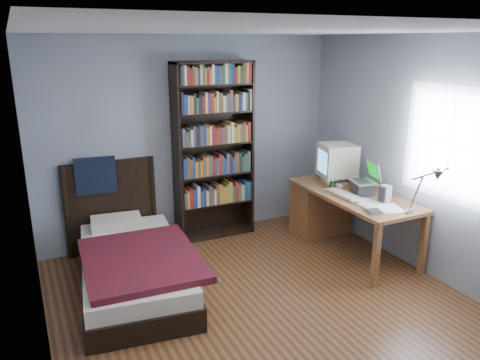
{
  "coord_description": "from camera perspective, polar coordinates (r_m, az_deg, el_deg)",
  "views": [
    {
      "loc": [
        -1.92,
        -3.28,
        2.43
      ],
      "look_at": [
        0.08,
        0.86,
        1.05
      ],
      "focal_mm": 35.0,
      "sensor_mm": 36.0,
      "label": 1
    }
  ],
  "objects": [
    {
      "name": "room",
      "position": [
        3.99,
        4.67,
        -0.51
      ],
      "size": [
        4.2,
        4.24,
        2.5
      ],
      "color": "#4D2916",
      "rests_on": "ground"
    },
    {
      "name": "desk",
      "position": [
        6.02,
        10.69,
        -3.13
      ],
      "size": [
        0.75,
        1.68,
        0.73
      ],
      "color": "brown",
      "rests_on": "floor"
    },
    {
      "name": "crt_monitor",
      "position": [
        5.87,
        11.63,
        2.33
      ],
      "size": [
        0.52,
        0.48,
        0.49
      ],
      "color": "beige",
      "rests_on": "desk"
    },
    {
      "name": "laptop",
      "position": [
        5.54,
        14.88,
        -0.6
      ],
      "size": [
        0.37,
        0.36,
        0.37
      ],
      "color": "#2D2D30",
      "rests_on": "desk"
    },
    {
      "name": "desk_lamp",
      "position": [
        4.66,
        22.52,
        0.12
      ],
      "size": [
        0.22,
        0.5,
        0.59
      ],
      "color": "#99999E",
      "rests_on": "desk"
    },
    {
      "name": "keyboard",
      "position": [
        5.45,
        12.53,
        -1.72
      ],
      "size": [
        0.21,
        0.47,
        0.04
      ],
      "primitive_type": "cube",
      "rotation": [
        0.0,
        0.07,
        0.06
      ],
      "color": "beige",
      "rests_on": "desk"
    },
    {
      "name": "speaker",
      "position": [
        5.32,
        17.29,
        -1.64
      ],
      "size": [
        0.11,
        0.11,
        0.19
      ],
      "primitive_type": "cube",
      "rotation": [
        0.0,
        0.0,
        0.16
      ],
      "color": "gray",
      "rests_on": "desk"
    },
    {
      "name": "soda_can",
      "position": [
        5.64,
        11.19,
        -0.59
      ],
      "size": [
        0.06,
        0.06,
        0.11
      ],
      "primitive_type": "cylinder",
      "color": "#073909",
      "rests_on": "desk"
    },
    {
      "name": "mouse",
      "position": [
        5.74,
        11.98,
        -0.72
      ],
      "size": [
        0.07,
        0.12,
        0.04
      ],
      "primitive_type": "ellipsoid",
      "color": "silver",
      "rests_on": "desk"
    },
    {
      "name": "phone_silver",
      "position": [
        5.23,
        13.82,
        -2.67
      ],
      "size": [
        0.1,
        0.11,
        0.02
      ],
      "primitive_type": "cube",
      "rotation": [
        0.0,
        0.0,
        0.65
      ],
      "color": "#BABABF",
      "rests_on": "desk"
    },
    {
      "name": "phone_grey",
      "position": [
        5.09,
        14.97,
        -3.29
      ],
      "size": [
        0.06,
        0.09,
        0.02
      ],
      "primitive_type": "cube",
      "rotation": [
        0.0,
        0.0,
        -0.23
      ],
      "color": "gray",
      "rests_on": "desk"
    },
    {
      "name": "external_drive",
      "position": [
        4.99,
        16.04,
        -3.76
      ],
      "size": [
        0.16,
        0.16,
        0.03
      ],
      "primitive_type": "cube",
      "rotation": [
        0.0,
        0.0,
        -0.23
      ],
      "color": "gray",
      "rests_on": "desk"
    },
    {
      "name": "bookshelf",
      "position": [
        5.81,
        -3.21,
        3.46
      ],
      "size": [
        0.99,
        0.3,
        2.2
      ],
      "color": "black",
      "rests_on": "floor"
    },
    {
      "name": "bed",
      "position": [
        5.0,
        -13.12,
        -9.54
      ],
      "size": [
        1.25,
        2.14,
        1.16
      ],
      "color": "black",
      "rests_on": "floor"
    }
  ]
}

